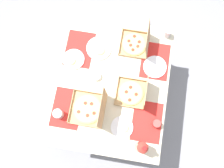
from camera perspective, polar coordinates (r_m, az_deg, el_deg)
ground_plane at (r=2.95m, az=0.00°, el=-3.37°), size 6.00×6.00×0.00m
dining_table at (r=2.31m, az=0.00°, el=-0.67°), size 1.27×1.02×0.78m
placemat_near_left at (r=2.31m, az=-7.78°, el=8.29°), size 0.36×0.26×0.00m
placemat_near_right at (r=2.19m, az=-10.69°, el=-5.67°), size 0.36×0.26×0.00m
placemat_far_left at (r=2.28m, az=10.23°, el=5.44°), size 0.36×0.26×0.00m
placemat_far_right at (r=2.16m, az=8.33°, el=-8.86°), size 0.36×0.26×0.00m
pizza_box_corner_right at (r=2.13m, az=5.24°, el=-2.06°), size 0.26×0.27×0.30m
pizza_box_center at (r=2.27m, az=5.97°, el=9.67°), size 0.27×0.27×0.30m
pizza_box_edge_far at (r=2.10m, az=-5.08°, el=-5.92°), size 0.31×0.31×0.34m
plate_near_left at (r=2.28m, az=-3.11°, el=8.43°), size 0.24×0.24×0.03m
plate_far_right at (r=2.27m, az=-9.19°, el=5.78°), size 0.20×0.20×0.03m
plate_near_right at (r=2.13m, az=2.42°, el=-10.30°), size 0.20×0.20×0.03m
plate_far_left at (r=2.26m, az=10.17°, el=4.03°), size 0.22×0.22×0.02m
soda_bottle at (r=2.02m, az=7.03°, el=-14.77°), size 0.09×0.09×0.32m
cup_clear_left at (r=2.13m, az=10.48°, el=-9.31°), size 0.07×0.07×0.09m
cup_dark at (r=2.35m, az=13.13°, el=11.79°), size 0.07×0.07×0.11m
cup_spare at (r=2.14m, az=-12.66°, el=-6.97°), size 0.08×0.08×0.10m
condiment_bowl at (r=2.19m, az=-3.77°, el=1.85°), size 0.08×0.08×0.04m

